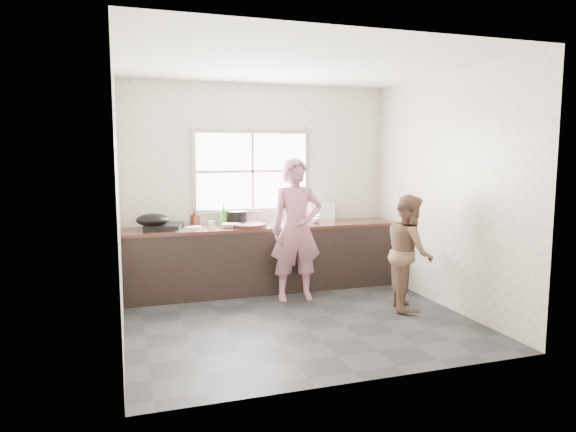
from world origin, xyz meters
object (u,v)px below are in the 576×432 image
object	(u,v)px
black_pot	(238,218)
pot_lid_left	(182,230)
burner	(164,226)
pot_lid_right	(179,228)
bottle_brown_short	(232,218)
plate_food	(193,227)
bowl_held	(300,224)
glass_jar	(211,225)
bowl_crabs	(310,221)
wok	(153,220)
cutting_board	(249,225)
dish_rack	(322,211)
person_side	(409,252)
bowl_mince	(230,226)
woman	(296,234)
bottle_green	(224,214)
bottle_brown_tall	(195,219)

from	to	relation	value
black_pot	pot_lid_left	size ratio (longest dim) A/B	1.10
burner	pot_lid_right	distance (m)	0.19
bottle_brown_short	pot_lid_right	xyz separation A→B (m)	(-0.72, -0.18, -0.07)
plate_food	bottle_brown_short	xyz separation A→B (m)	(0.54, 0.19, 0.07)
bowl_held	burner	world-z (taller)	burner
glass_jar	bowl_held	bearing A→B (deg)	-4.35
bowl_crabs	wok	size ratio (longest dim) A/B	0.47
cutting_board	burner	size ratio (longest dim) A/B	1.05
dish_rack	person_side	bearing A→B (deg)	-46.65
plate_food	dish_rack	distance (m)	1.80
plate_food	pot_lid_left	bearing A→B (deg)	-130.61
cutting_board	bowl_mince	world-z (taller)	bowl_mince
bowl_mince	woman	bearing A→B (deg)	-32.14
cutting_board	bottle_green	size ratio (longest dim) A/B	1.61
person_side	plate_food	distance (m)	2.66
bottle_brown_tall	dish_rack	size ratio (longest dim) A/B	0.53
person_side	dish_rack	xyz separation A→B (m)	(-0.49, 1.47, 0.33)
plate_food	bottle_green	xyz separation A→B (m)	(0.42, 0.16, 0.13)
bottle_brown_short	pot_lid_right	bearing A→B (deg)	-165.59
person_side	cutting_board	xyz separation A→B (m)	(-1.60, 1.19, 0.22)
bowl_crabs	wok	distance (m)	2.03
bowl_held	cutting_board	bearing A→B (deg)	171.41
cutting_board	dish_rack	bearing A→B (deg)	13.98
bottle_brown_short	bowl_crabs	bearing A→B (deg)	-15.19
black_pot	bottle_green	bearing A→B (deg)	162.63
bottle_brown_tall	wok	size ratio (longest dim) A/B	0.47
woman	bowl_held	xyz separation A→B (m)	(0.17, 0.34, 0.08)
bowl_mince	burner	world-z (taller)	burner
bowl_mince	bottle_brown_tall	bearing A→B (deg)	144.92
person_side	burner	world-z (taller)	person_side
glass_jar	bottle_brown_short	bearing A→B (deg)	46.23
cutting_board	burner	bearing A→B (deg)	171.50
black_pot	wok	distance (m)	1.11
plate_food	pot_lid_right	size ratio (longest dim) A/B	0.91
woman	burner	xyz separation A→B (m)	(-1.52, 0.60, 0.08)
bowl_mince	burner	distance (m)	0.82
woman	burner	distance (m)	1.64
bottle_brown_short	pot_lid_left	world-z (taller)	bottle_brown_short
person_side	wok	world-z (taller)	person_side
bowl_mince	bowl_crabs	size ratio (longest dim) A/B	1.13
black_pot	bottle_brown_tall	world-z (taller)	bottle_brown_tall
person_side	bowl_crabs	size ratio (longest dim) A/B	7.04
bowl_mince	bottle_brown_tall	size ratio (longest dim) A/B	1.12
woman	wok	bearing A→B (deg)	169.35
bowl_held	bottle_green	world-z (taller)	bottle_green
pot_lid_right	bowl_held	bearing A→B (deg)	-9.60
cutting_board	glass_jar	size ratio (longest dim) A/B	4.49
bowl_crabs	bottle_green	world-z (taller)	bottle_green
bowl_crabs	dish_rack	bearing A→B (deg)	39.18
wok	person_side	bearing A→B (deg)	-23.80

